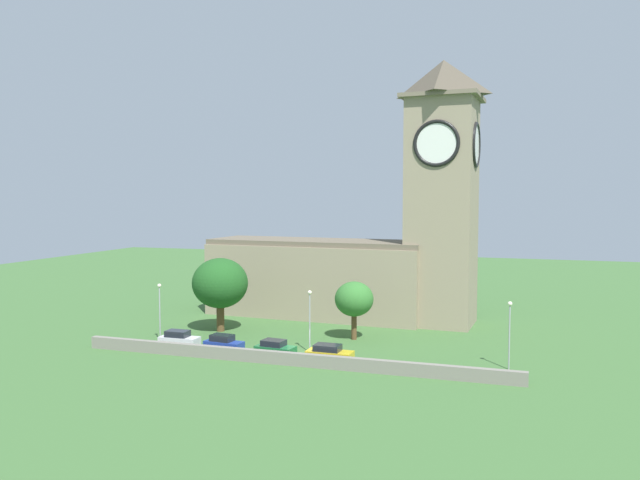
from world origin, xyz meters
The scene contains 12 objects.
ground_plane centered at (0.00, 15.00, 0.00)m, with size 200.00×200.00×0.00m, color #3D6633.
church centered at (1.90, 21.50, 10.40)m, with size 37.50×11.62×33.89m.
quay_barrier centered at (0.00, -4.08, 0.63)m, with size 45.53×0.70×1.27m, color gray.
car_white centered at (-13.84, -1.12, 0.95)m, with size 4.41×2.18×1.89m.
car_blue centered at (-8.23, -1.46, 0.95)m, with size 4.37×2.41×1.89m.
car_green centered at (-2.33, -1.39, 0.87)m, with size 4.29×2.63×1.73m.
car_yellow centered at (3.69, -1.71, 0.89)m, with size 4.71×2.38×1.76m.
streetlamp_west_end centered at (-17.27, 0.53, 4.51)m, with size 0.44×0.44×6.72m.
streetlamp_west_mid centered at (0.56, 1.34, 4.49)m, with size 0.44×0.44×6.68m.
streetlamp_central centered at (20.93, 1.13, 4.44)m, with size 0.44×0.44×6.60m.
tree_by_tower centered at (3.41, 8.77, 4.71)m, with size 4.50×4.50×6.78m.
tree_churchyard centered at (-13.45, 8.01, 5.93)m, with size 6.84×6.84×9.06m.
Camera 1 is at (22.65, -61.79, 16.68)m, focal length 35.76 mm.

